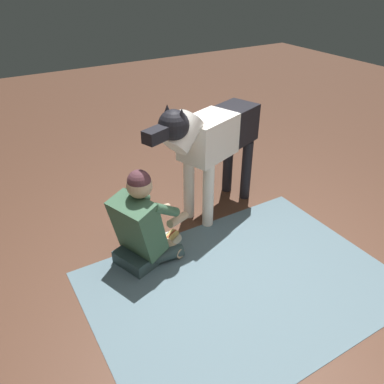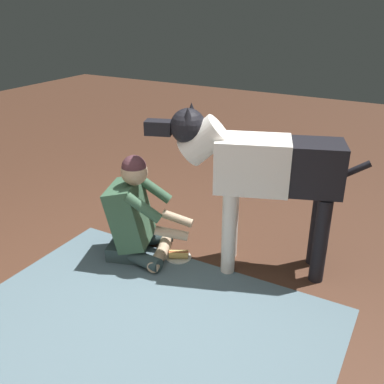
{
  "view_description": "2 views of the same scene",
  "coord_description": "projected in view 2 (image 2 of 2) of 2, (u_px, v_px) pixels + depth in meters",
  "views": [
    {
      "loc": [
        1.53,
        2.09,
        2.29
      ],
      "look_at": [
        -0.05,
        -0.57,
        0.42
      ],
      "focal_mm": 36.25,
      "sensor_mm": 36.0,
      "label": 1
    },
    {
      "loc": [
        -1.38,
        2.09,
        1.96
      ],
      "look_at": [
        0.11,
        -0.57,
        0.6
      ],
      "focal_mm": 40.61,
      "sensor_mm": 36.0,
      "label": 2
    }
  ],
  "objects": [
    {
      "name": "area_rug",
      "position": [
        143.0,
        327.0,
        2.83
      ],
      "size": [
        2.41,
        1.74,
        0.01
      ],
      "primitive_type": "cube",
      "color": "slate",
      "rests_on": "ground"
    },
    {
      "name": "ground_plane",
      "position": [
        167.0,
        301.0,
        3.08
      ],
      "size": [
        14.97,
        14.97,
        0.0
      ],
      "primitive_type": "plane",
      "color": "#4D2F20"
    },
    {
      "name": "hot_dog_on_plate",
      "position": [
        179.0,
        255.0,
        3.58
      ],
      "size": [
        0.21,
        0.21,
        0.06
      ],
      "color": "silver",
      "rests_on": "ground"
    },
    {
      "name": "large_dog",
      "position": [
        260.0,
        169.0,
        3.16
      ],
      "size": [
        1.55,
        0.69,
        1.28
      ],
      "color": "white",
      "rests_on": "ground"
    },
    {
      "name": "person_sitting_on_floor",
      "position": [
        136.0,
        216.0,
        3.5
      ],
      "size": [
        0.74,
        0.6,
        0.88
      ],
      "color": "#2E4143",
      "rests_on": "ground"
    }
  ]
}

